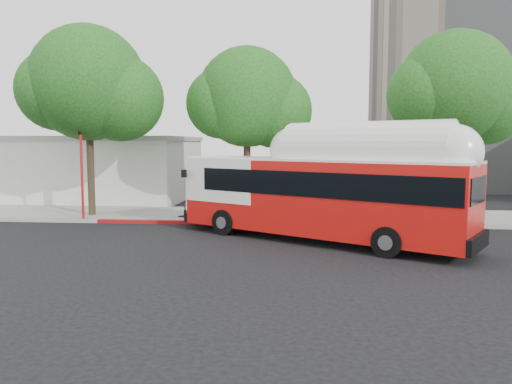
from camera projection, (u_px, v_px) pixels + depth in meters
ground at (256, 242)px, 19.48m from camera, size 120.00×120.00×0.00m
sidewalk at (267, 215)px, 25.92m from camera, size 60.00×5.00×0.15m
curb_strip at (264, 224)px, 23.34m from camera, size 60.00×0.30×0.15m
red_curb_segment at (200, 223)px, 23.61m from camera, size 10.00×0.32×0.16m
street_tree_left at (98, 88)px, 25.10m from camera, size 6.67×5.80×9.74m
street_tree_mid at (255, 101)px, 24.95m from camera, size 5.75×5.00×8.62m
street_tree_right at (464, 92)px, 23.81m from camera, size 6.21×5.40×9.18m
low_commercial_bldg at (73, 167)px, 34.41m from camera, size 16.20×10.20×4.25m
transit_bus at (320, 197)px, 19.42m from camera, size 11.92×8.24×3.72m
signal_pole at (82, 175)px, 24.20m from camera, size 0.13×0.43×4.49m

